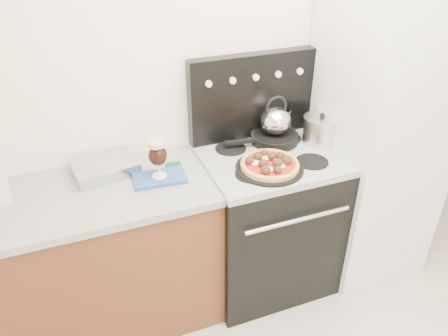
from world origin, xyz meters
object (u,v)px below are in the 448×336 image
tea_kettle (276,119)px  stock_pot (320,130)px  base_cabinet (82,267)px  pizza_pan (270,168)px  pizza (270,163)px  stove_body (266,222)px  oven_mitt (160,178)px  beer_glass (158,159)px  skillet (274,138)px  fridge (377,132)px

tea_kettle → stock_pot: bearing=-33.6°
base_cabinet → pizza_pan: pizza_pan is taller
base_cabinet → tea_kettle: bearing=5.5°
pizza → tea_kettle: tea_kettle is taller
stove_body → pizza_pan: bearing=-117.8°
base_cabinet → oven_mitt: oven_mitt is taller
beer_glass → skillet: size_ratio=0.73×
stove_body → pizza_pan: pizza_pan is taller
beer_glass → pizza_pan: size_ratio=0.56×
stock_pot → fridge: bearing=-11.0°
base_cabinet → stock_pot: (1.45, 0.02, 0.56)m
oven_mitt → stock_pot: (0.98, 0.04, 0.08)m
base_cabinet → stove_body: (1.10, -0.02, 0.01)m
oven_mitt → base_cabinet: bearing=177.5°
skillet → stock_pot: bearing=-21.0°
stove_body → beer_glass: bearing=179.6°
oven_mitt → pizza_pan: pizza_pan is taller
stove_body → stock_pot: stock_pot is taller
fridge → oven_mitt: 1.34m
tea_kettle → pizza: bearing=-133.8°
fridge → stock_pot: bearing=169.0°
pizza_pan → stove_body: bearing=62.2°
tea_kettle → beer_glass: bearing=177.9°
base_cabinet → beer_glass: (0.47, -0.02, 0.60)m
beer_glass → skillet: (0.73, 0.14, -0.08)m
base_cabinet → tea_kettle: size_ratio=7.28×
fridge → oven_mitt: bearing=178.7°
beer_glass → tea_kettle: size_ratio=1.03×
beer_glass → tea_kettle: tea_kettle is taller
tea_kettle → stock_pot: (0.25, -0.10, -0.08)m
beer_glass → pizza: bearing=-13.3°
stove_body → skillet: size_ratio=3.14×
skillet → oven_mitt: bearing=-169.5°
stock_pot → pizza_pan: bearing=-157.1°
stock_pot → pizza: bearing=-157.1°
base_cabinet → oven_mitt: bearing=-2.5°
base_cabinet → fridge: bearing=-1.6°
pizza → base_cabinet: bearing=171.5°
base_cabinet → skillet: skillet is taller
oven_mitt → skillet: skillet is taller
skillet → stove_body: bearing=-124.1°
fridge → skillet: bearing=164.7°
pizza_pan → skillet: (0.16, 0.27, 0.02)m
stove_body → pizza: size_ratio=2.83×
stove_body → pizza: (-0.07, -0.13, 0.51)m
tea_kettle → pizza_pan: bearing=-133.8°
pizza_pan → skillet: bearing=58.8°
oven_mitt → beer_glass: 0.11m
stove_body → beer_glass: size_ratio=4.29×
stove_body → skillet: bearing=55.9°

